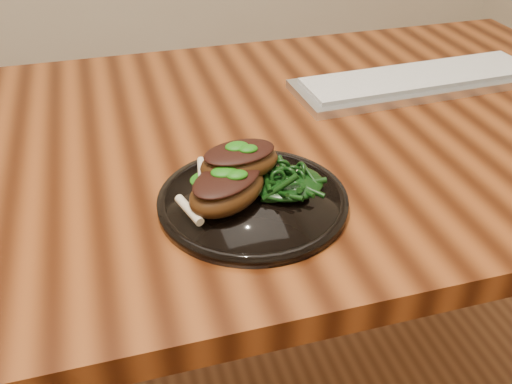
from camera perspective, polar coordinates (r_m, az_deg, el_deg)
desk at (r=0.94m, az=-5.09°, el=0.96°), size 1.60×0.80×0.75m
plate at (r=0.74m, az=-0.33°, el=-0.87°), size 0.25×0.25×0.01m
lamb_chop_front at (r=0.71m, az=-2.95°, el=0.40°), size 0.14×0.13×0.05m
lamb_chop_back at (r=0.73m, az=-1.72°, el=3.13°), size 0.12×0.09×0.05m
herb_smear at (r=0.77m, az=-3.60°, el=1.47°), size 0.08×0.05×0.01m
greens_heap at (r=0.74m, az=3.18°, el=1.32°), size 0.10×0.09×0.04m
keyboard at (r=1.11m, az=15.98°, el=10.67°), size 0.48×0.16×0.02m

